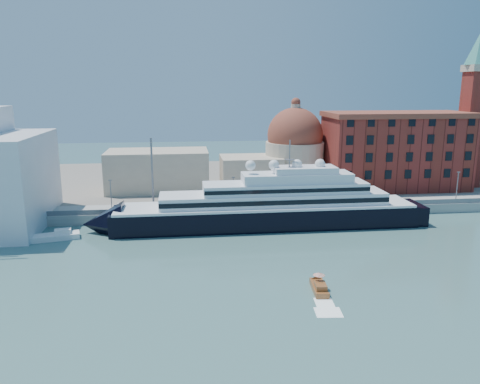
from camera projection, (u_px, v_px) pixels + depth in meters
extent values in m
plane|color=#3D6A69|center=(251.00, 263.00, 88.85)|extent=(400.00, 400.00, 0.00)
cube|color=gray|center=(232.00, 210.00, 121.48)|extent=(180.00, 10.00, 2.50)
cube|color=slate|center=(220.00, 180.00, 161.22)|extent=(260.00, 72.00, 2.00)
cube|color=slate|center=(234.00, 208.00, 116.71)|extent=(180.00, 0.10, 1.20)
cube|color=black|center=(265.00, 218.00, 111.47)|extent=(71.76, 11.04, 5.98)
cone|color=black|center=(103.00, 224.00, 107.03)|extent=(9.20, 11.04, 11.04)
cube|color=black|center=(408.00, 214.00, 115.73)|extent=(5.52, 10.12, 5.52)
cube|color=white|center=(266.00, 205.00, 110.75)|extent=(69.92, 11.22, 0.55)
cube|color=white|center=(273.00, 198.00, 110.60)|extent=(53.36, 9.20, 2.76)
cube|color=black|center=(277.00, 203.00, 106.15)|extent=(53.36, 0.15, 1.10)
cube|color=white|center=(285.00, 187.00, 110.35)|extent=(38.64, 8.28, 2.39)
cube|color=white|center=(297.00, 178.00, 110.16)|extent=(25.76, 7.36, 2.21)
cube|color=white|center=(305.00, 170.00, 109.97)|extent=(14.72, 6.44, 1.47)
cylinder|color=slate|center=(290.00, 154.00, 108.68)|extent=(0.28, 0.28, 6.44)
sphere|color=white|center=(250.00, 165.00, 108.17)|extent=(2.39, 2.39, 2.39)
sphere|color=white|center=(274.00, 165.00, 108.82)|extent=(2.39, 2.39, 2.39)
sphere|color=white|center=(297.00, 164.00, 109.47)|extent=(2.39, 2.39, 2.39)
sphere|color=white|center=(320.00, 164.00, 110.12)|extent=(2.39, 2.39, 2.39)
cube|color=white|center=(55.00, 237.00, 102.37)|extent=(10.81, 5.66, 1.37)
cube|color=white|center=(63.00, 231.00, 102.69)|extent=(3.83, 2.86, 1.03)
cube|color=brown|center=(319.00, 288.00, 76.79)|extent=(2.83, 6.72, 1.09)
cube|color=brown|center=(321.00, 286.00, 75.52)|extent=(2.01, 2.88, 0.87)
cylinder|color=slate|center=(319.00, 279.00, 77.02)|extent=(0.07, 0.07, 1.74)
cone|color=red|center=(319.00, 274.00, 76.80)|extent=(1.96, 1.96, 0.44)
cube|color=maroon|center=(395.00, 153.00, 142.41)|extent=(42.00, 18.00, 22.00)
cube|color=brown|center=(398.00, 114.00, 139.85)|extent=(43.00, 19.00, 1.50)
cube|color=maroon|center=(471.00, 130.00, 143.78)|extent=(6.00, 6.00, 35.00)
cube|color=beige|center=(478.00, 68.00, 139.67)|extent=(7.00, 7.00, 2.00)
cone|color=teal|center=(480.00, 47.00, 138.34)|extent=(8.40, 8.40, 10.00)
cylinder|color=beige|center=(294.00, 164.00, 145.58)|extent=(18.00, 18.00, 14.00)
sphere|color=brown|center=(295.00, 135.00, 143.57)|extent=(17.00, 17.00, 17.00)
cylinder|color=beige|center=(296.00, 109.00, 141.80)|extent=(3.00, 3.00, 3.00)
cube|color=beige|center=(251.00, 173.00, 142.44)|extent=(18.00, 14.00, 10.00)
cube|color=beige|center=(158.00, 170.00, 140.86)|extent=(30.00, 16.00, 12.00)
cylinder|color=slate|center=(111.00, 197.00, 113.88)|extent=(0.24, 0.24, 8.00)
cube|color=slate|center=(110.00, 180.00, 112.97)|extent=(0.80, 0.30, 0.25)
cylinder|color=slate|center=(233.00, 193.00, 117.41)|extent=(0.24, 0.24, 8.00)
cube|color=slate|center=(233.00, 177.00, 116.50)|extent=(0.80, 0.30, 0.25)
cylinder|color=slate|center=(348.00, 190.00, 120.94)|extent=(0.24, 0.24, 8.00)
cube|color=slate|center=(349.00, 175.00, 120.03)|extent=(0.80, 0.30, 0.25)
cylinder|color=slate|center=(457.00, 187.00, 124.47)|extent=(0.24, 0.24, 8.00)
cube|color=slate|center=(459.00, 172.00, 123.56)|extent=(0.80, 0.30, 0.25)
cylinder|color=slate|center=(152.00, 174.00, 115.88)|extent=(0.50, 0.50, 18.00)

